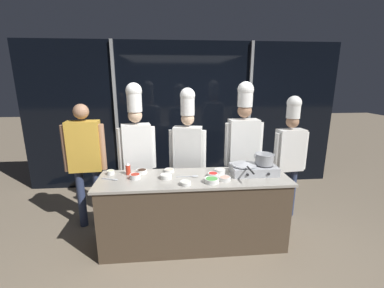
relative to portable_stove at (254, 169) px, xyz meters
The scene contains 24 objects.
ground_plane 1.21m from the portable_stove, behind, with size 24.00×24.00×0.00m, color #7F705B.
window_wall_back 2.05m from the portable_stove, 111.97° to the left, with size 5.84×0.09×2.70m.
demo_counter 0.91m from the portable_stove, behind, with size 2.29×0.67×0.89m.
portable_stove is the anchor object (origin of this frame).
frying_pan 0.15m from the portable_stove, behind, with size 0.31×0.53×0.04m.
stock_pot 0.18m from the portable_stove, ahead, with size 0.25×0.23×0.14m.
squeeze_bottle_chili 1.56m from the portable_stove, behind, with size 0.06×0.06×0.16m.
prep_bowl_shrimp 0.45m from the portable_stove, 154.98° to the right, with size 0.14×0.14×0.05m.
prep_bowl_noodles 1.78m from the portable_stove, behind, with size 0.09×0.09×0.05m.
prep_bowl_onion 0.42m from the portable_stove, behind, with size 0.14×0.14×0.05m.
prep_bowl_soy_glaze 1.40m from the portable_stove, behind, with size 0.13×0.13×0.05m.
prep_bowl_bean_sprouts 0.91m from the portable_stove, 162.35° to the right, with size 0.13×0.13×0.04m.
prep_bowl_scallions 0.61m from the portable_stove, 157.41° to the right, with size 0.17×0.17×0.05m.
prep_bowl_chicken 1.06m from the portable_stove, behind, with size 0.12×0.12×0.04m.
prep_bowl_bell_pepper 0.52m from the portable_stove, behind, with size 0.13×0.13×0.05m.
prep_bowl_garlic 1.09m from the portable_stove, behind, with size 0.14×0.14×0.05m.
prep_bowl_chili_flakes 1.45m from the portable_stove, behind, with size 0.13×0.13×0.06m.
serving_spoon_slotted 1.71m from the portable_stove, behind, with size 0.21×0.11×0.02m.
serving_spoon_solid 0.78m from the portable_stove, behind, with size 0.27×0.06×0.02m.
person_guest 2.22m from the portable_stove, 167.47° to the left, with size 0.54×0.25×1.73m.
chef_head 1.61m from the portable_stove, 158.98° to the left, with size 0.51×0.27×1.99m.
chef_sous 0.98m from the portable_stove, 143.50° to the left, with size 0.52×0.28×1.93m.
chef_line 0.60m from the portable_stove, 88.45° to the left, with size 0.55×0.23×2.01m.
chef_pastry 0.86m from the portable_stove, 35.32° to the left, with size 0.51×0.23×1.82m.
Camera 1 is at (-0.28, -2.88, 2.04)m, focal length 24.00 mm.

